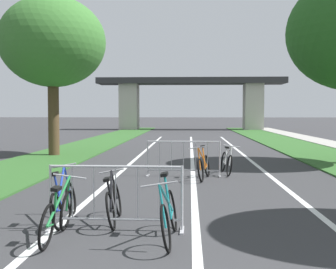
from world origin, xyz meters
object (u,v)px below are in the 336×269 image
at_px(bicycle_green_2, 58,215).
at_px(bicycle_blue_0, 64,202).
at_px(crowd_barrier_nearest, 116,198).
at_px(bicycle_black_1, 114,202).
at_px(crowd_barrier_second, 183,159).
at_px(tree_left_maple_mid, 53,43).
at_px(bicycle_orange_3, 204,166).
at_px(bicycle_white_5, 226,162).
at_px(bicycle_teal_4, 169,215).

bearing_deg(bicycle_green_2, bicycle_blue_0, 100.83).
xyz_separation_m(crowd_barrier_nearest, bicycle_black_1, (-0.12, 0.46, -0.16)).
height_order(crowd_barrier_second, bicycle_green_2, crowd_barrier_second).
bearing_deg(bicycle_black_1, tree_left_maple_mid, 108.91).
bearing_deg(bicycle_blue_0, bicycle_orange_3, 58.54).
xyz_separation_m(bicycle_black_1, bicycle_white_5, (2.43, 5.96, 0.01)).
bearing_deg(crowd_barrier_nearest, bicycle_black_1, 104.30).
relative_size(bicycle_teal_4, bicycle_white_5, 1.05).
xyz_separation_m(crowd_barrier_second, bicycle_green_2, (-1.77, -6.41, -0.15)).
height_order(tree_left_maple_mid, bicycle_green_2, tree_left_maple_mid).
xyz_separation_m(bicycle_blue_0, bicycle_orange_3, (2.57, 4.84, 0.01)).
height_order(bicycle_green_2, bicycle_white_5, bicycle_white_5).
height_order(bicycle_green_2, bicycle_teal_4, bicycle_teal_4).
xyz_separation_m(bicycle_green_2, bicycle_teal_4, (1.65, 0.03, 0.02)).
bearing_deg(bicycle_black_1, bicycle_teal_4, -48.18).
distance_m(tree_left_maple_mid, bicycle_blue_0, 12.45).
height_order(bicycle_blue_0, bicycle_teal_4, bicycle_teal_4).
xyz_separation_m(bicycle_orange_3, bicycle_teal_4, (-0.70, -5.84, 0.02)).
relative_size(bicycle_orange_3, bicycle_teal_4, 0.96).
relative_size(crowd_barrier_nearest, bicycle_blue_0, 1.28).
distance_m(crowd_barrier_nearest, bicycle_blue_0, 1.11).
bearing_deg(bicycle_green_2, bicycle_black_1, 55.96).
bearing_deg(bicycle_blue_0, tree_left_maple_mid, 105.00).
xyz_separation_m(bicycle_black_1, bicycle_orange_3, (1.69, 4.86, 0.01)).
bearing_deg(bicycle_teal_4, crowd_barrier_nearest, -28.25).
distance_m(tree_left_maple_mid, bicycle_black_1, 12.75).
height_order(tree_left_maple_mid, crowd_barrier_second, tree_left_maple_mid).
relative_size(bicycle_black_1, bicycle_orange_3, 0.97).
relative_size(bicycle_blue_0, bicycle_orange_3, 1.03).
distance_m(tree_left_maple_mid, bicycle_teal_4, 13.97).
height_order(bicycle_green_2, bicycle_orange_3, bicycle_orange_3).
xyz_separation_m(tree_left_maple_mid, bicycle_blue_0, (3.69, -11.01, -4.50)).
height_order(crowd_barrier_second, bicycle_black_1, crowd_barrier_second).
height_order(crowd_barrier_nearest, bicycle_white_5, crowd_barrier_nearest).
bearing_deg(tree_left_maple_mid, bicycle_black_1, -67.53).
height_order(tree_left_maple_mid, bicycle_teal_4, tree_left_maple_mid).
bearing_deg(crowd_barrier_nearest, bicycle_green_2, -144.39).
height_order(crowd_barrier_nearest, bicycle_teal_4, crowd_barrier_nearest).
xyz_separation_m(tree_left_maple_mid, bicycle_teal_4, (5.56, -12.01, -4.47)).
bearing_deg(bicycle_orange_3, crowd_barrier_nearest, 85.16).
relative_size(crowd_barrier_nearest, bicycle_orange_3, 1.32).
xyz_separation_m(crowd_barrier_nearest, crowd_barrier_second, (1.00, 5.85, 0.00)).
bearing_deg(crowd_barrier_nearest, bicycle_orange_3, 73.49).
xyz_separation_m(crowd_barrier_nearest, bicycle_teal_4, (0.88, -0.52, -0.13)).
bearing_deg(bicycle_black_1, bicycle_blue_0, 175.06).
xyz_separation_m(bicycle_green_2, bicycle_orange_3, (2.35, 5.87, -0.00)).
distance_m(bicycle_black_1, bicycle_orange_3, 5.15).
distance_m(bicycle_black_1, bicycle_green_2, 1.21).
bearing_deg(tree_left_maple_mid, crowd_barrier_nearest, -67.84).
bearing_deg(bicycle_blue_0, bicycle_white_5, 57.42).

